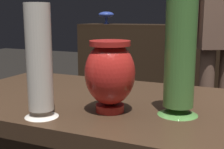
# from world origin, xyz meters

# --- Properties ---
(back_display_shelf) EXTENTS (2.60, 0.40, 0.99)m
(back_display_shelf) POSITION_xyz_m (0.00, 2.20, 0.49)
(back_display_shelf) COLOR black
(back_display_shelf) RESTS_ON ground_plane
(vase_centerpiece) EXTENTS (0.15, 0.15, 0.21)m
(vase_centerpiece) POSITION_xyz_m (0.04, -0.12, 0.92)
(vase_centerpiece) COLOR red
(vase_centerpiece) RESTS_ON display_plinth
(vase_tall_behind) EXTENTS (0.12, 0.12, 0.34)m
(vase_tall_behind) POSITION_xyz_m (0.23, -0.07, 0.96)
(vase_tall_behind) COLOR #477A38
(vase_tall_behind) RESTS_ON display_plinth
(vase_left_accent) EXTENTS (0.10, 0.10, 0.32)m
(vase_left_accent) POSITION_xyz_m (-0.12, -0.25, 0.95)
(vase_left_accent) COLOR silver
(vase_left_accent) RESTS_ON display_plinth
(shelf_vase_far_left) EXTENTS (0.17, 0.17, 0.14)m
(shelf_vase_far_left) POSITION_xyz_m (-1.04, 2.20, 1.09)
(shelf_vase_far_left) COLOR #2D429E
(shelf_vase_far_left) RESTS_ON back_display_shelf
(visitor_center_back) EXTENTS (0.42, 0.31, 1.72)m
(visitor_center_back) POSITION_xyz_m (0.22, 1.39, 1.02)
(visitor_center_back) COLOR brown
(visitor_center_back) RESTS_ON ground_plane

